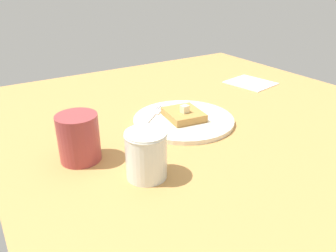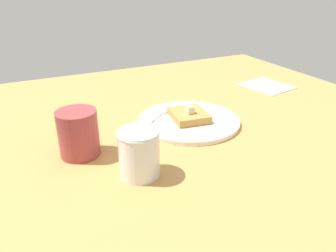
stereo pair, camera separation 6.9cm
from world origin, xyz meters
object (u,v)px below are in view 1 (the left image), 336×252
object	(u,v)px
syrup_jar	(146,155)
napkin	(250,83)
plate	(184,120)
fork	(153,116)
coffee_mug	(78,137)

from	to	relation	value
syrup_jar	napkin	bearing A→B (deg)	-62.01
napkin	plate	bearing A→B (deg)	110.49
plate	napkin	xyz separation A→B (cm)	(13.93, -37.26, -0.44)
plate	fork	world-z (taller)	fork
plate	napkin	bearing A→B (deg)	-69.51
plate	coffee_mug	world-z (taller)	coffee_mug
plate	fork	size ratio (longest dim) A/B	1.91
syrup_jar	napkin	size ratio (longest dim) A/B	0.63
syrup_jar	napkin	world-z (taller)	syrup_jar
coffee_mug	syrup_jar	bearing A→B (deg)	-146.50
plate	coffee_mug	xyz separation A→B (cm)	(-3.77, 27.72, 4.23)
fork	syrup_jar	bearing A→B (deg)	147.69
fork	syrup_jar	size ratio (longest dim) A/B	1.47
fork	napkin	bearing A→B (deg)	-78.39
coffee_mug	plate	bearing A→B (deg)	-82.25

